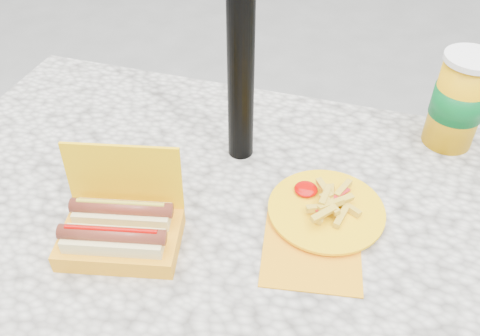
# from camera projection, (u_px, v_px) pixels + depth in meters

# --- Properties ---
(picnic_table) EXTENTS (1.20, 0.80, 0.75)m
(picnic_table) POSITION_uv_depth(u_px,v_px,m) (217.00, 244.00, 1.00)
(picnic_table) COLOR beige
(picnic_table) RESTS_ON ground
(hotdog_box) EXTENTS (0.22, 0.18, 0.16)m
(hotdog_box) POSITION_uv_depth(u_px,v_px,m) (120.00, 229.00, 0.83)
(hotdog_box) COLOR #FFBD06
(hotdog_box) RESTS_ON picnic_table
(fries_plate) EXTENTS (0.21, 0.29, 0.04)m
(fries_plate) POSITION_uv_depth(u_px,v_px,m) (325.00, 212.00, 0.90)
(fries_plate) COLOR orange
(fries_plate) RESTS_ON picnic_table
(soda_cup) EXTENTS (0.11, 0.11, 0.20)m
(soda_cup) POSITION_uv_depth(u_px,v_px,m) (459.00, 101.00, 1.00)
(soda_cup) COLOR #EFA406
(soda_cup) RESTS_ON picnic_table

